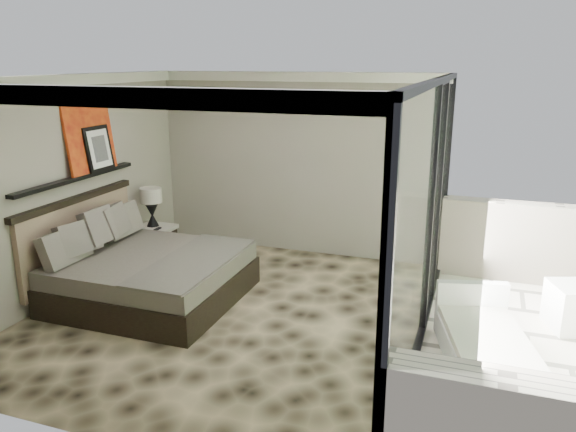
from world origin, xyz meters
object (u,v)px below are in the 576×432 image
(nightstand, at_px, (155,242))
(ottoman, at_px, (575,307))
(table_lamp, at_px, (151,202))
(bed, at_px, (145,272))
(lounger, at_px, (485,346))

(nightstand, bearing_deg, ottoman, 19.47)
(nightstand, xyz_separation_m, table_lamp, (-0.05, 0.04, 0.63))
(bed, height_order, lounger, bed)
(nightstand, height_order, ottoman, nightstand)
(ottoman, bearing_deg, lounger, -129.10)
(ottoman, bearing_deg, nightstand, 175.98)
(nightstand, bearing_deg, table_lamp, 161.72)
(bed, xyz_separation_m, lounger, (4.15, -0.25, -0.17))
(nightstand, height_order, table_lamp, table_lamp)
(ottoman, xyz_separation_m, lounger, (-0.94, -1.15, -0.07))
(bed, bearing_deg, table_lamp, 118.29)
(bed, height_order, ottoman, bed)
(table_lamp, relative_size, lounger, 0.35)
(bed, relative_size, ottoman, 4.16)
(table_lamp, bearing_deg, lounger, -18.19)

